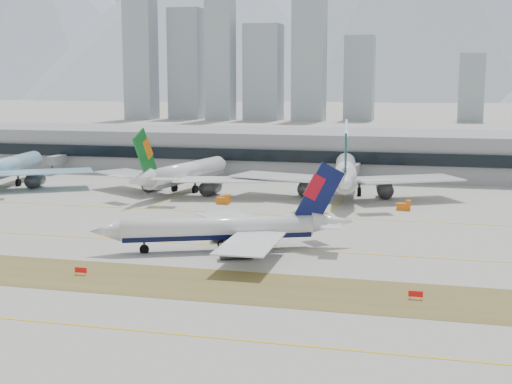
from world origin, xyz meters
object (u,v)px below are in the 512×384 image
(taxiing_airliner, at_px, (227,229))
(widebody_cathay, at_px, (345,174))
(widebody_korean, at_px, (5,168))
(terminal, at_px, (323,152))
(widebody_eva, at_px, (183,174))

(taxiing_airliner, relative_size, widebody_cathay, 0.75)
(widebody_korean, distance_m, terminal, 108.39)
(taxiing_airliner, height_order, widebody_eva, widebody_eva)
(widebody_korean, bearing_deg, taxiing_airliner, -134.46)
(widebody_eva, relative_size, terminal, 0.20)
(taxiing_airliner, height_order, widebody_korean, widebody_korean)
(taxiing_airliner, distance_m, terminal, 123.17)
(widebody_korean, height_order, widebody_cathay, widebody_cathay)
(taxiing_airliner, bearing_deg, widebody_cathay, -123.89)
(widebody_eva, bearing_deg, taxiing_airliner, -143.53)
(widebody_eva, distance_m, widebody_cathay, 47.80)
(widebody_korean, bearing_deg, widebody_eva, -97.19)
(widebody_cathay, bearing_deg, terminal, 8.81)
(widebody_cathay, relative_size, terminal, 0.23)
(widebody_korean, relative_size, widebody_cathay, 0.90)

